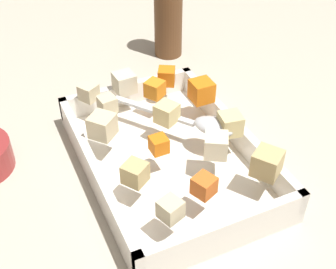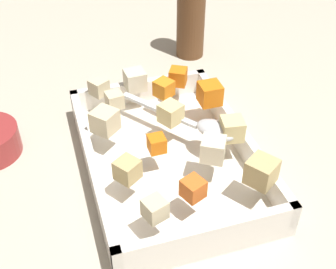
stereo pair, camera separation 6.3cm
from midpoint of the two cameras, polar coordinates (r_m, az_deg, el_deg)
ground_plane at (r=0.67m, az=1.48°, el=-3.94°), size 4.00×4.00×0.00m
baking_dish at (r=0.66m, az=2.73°, el=-3.33°), size 0.34×0.23×0.05m
carrot_chunk_mid_left at (r=0.72m, az=1.98°, el=5.80°), size 0.04×0.04×0.03m
carrot_chunk_corner_sw at (r=0.71m, az=7.89°, el=5.09°), size 0.03×0.03×0.03m
carrot_chunk_far_right at (r=0.61m, az=1.50°, el=-1.30°), size 0.02×0.02×0.02m
carrot_chunk_heap_side at (r=0.55m, az=6.50°, el=-6.98°), size 0.03×0.03×0.03m
carrot_chunk_mid_right at (r=0.75m, az=3.71°, el=7.27°), size 0.04×0.04×0.03m
potato_chunk_back_center at (r=0.69m, az=-4.25°, el=4.30°), size 0.03×0.03×0.02m
potato_chunk_rim_edge at (r=0.64m, az=10.93°, el=0.61°), size 0.04×0.04×0.03m
potato_chunk_near_spoon at (r=0.64m, az=-5.28°, el=1.63°), size 0.05×0.05×0.03m
potato_chunk_near_left at (r=0.66m, az=3.05°, el=2.63°), size 0.04×0.04×0.03m
potato_chunk_heap_top at (r=0.52m, az=1.78°, el=-9.57°), size 0.03×0.03×0.02m
potato_chunk_corner_se at (r=0.60m, az=8.74°, el=-1.97°), size 0.04×0.04×0.03m
potato_chunk_corner_ne at (r=0.73m, az=-6.33°, el=5.94°), size 0.04×0.04×0.03m
potato_chunk_center at (r=0.57m, az=-2.04°, el=-4.64°), size 0.04×0.04×0.03m
potato_chunk_corner_nw at (r=0.58m, az=14.86°, el=-4.71°), size 0.05×0.05×0.03m
parsnip_chunk_near_right at (r=0.73m, az=-2.00°, el=6.82°), size 0.03×0.03×0.03m
serving_spoon at (r=0.65m, az=7.84°, el=0.83°), size 0.18×0.14×0.02m
pepper_mill at (r=0.91m, az=4.99°, el=15.31°), size 0.06×0.06×0.21m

